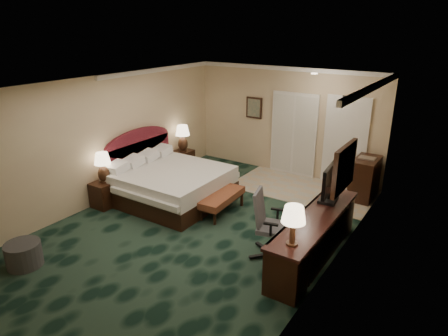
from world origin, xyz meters
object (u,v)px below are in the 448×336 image
Objects in this scene: tv at (330,183)px; desk at (314,238)px; minibar at (365,178)px; bed at (171,185)px; nightstand_far at (183,160)px; nightstand_near at (105,194)px; ottoman at (24,254)px; bed_bench at (222,203)px; desk_chair at (274,225)px; lamp_far at (183,138)px; lamp_near at (103,168)px.

desk is at bearing -91.56° from tv.
bed is at bearing -145.10° from minibar.
nightstand_far is (-0.97, 1.63, -0.08)m from bed.
tv reaches higher than nightstand_near.
ottoman is at bearing -143.11° from tv.
desk_chair reaches higher than bed_bench.
nightstand_far is at bearing 133.10° from desk_chair.
lamp_far is 0.75× the size of minibar.
desk_chair is (3.22, 2.44, 0.38)m from ottoman.
bed reaches higher than nightstand_near.
nightstand_near is at bearing -142.30° from minibar.
bed is 3.52m from tv.
tv is (3.43, 0.18, 0.75)m from bed.
minibar is (4.47, 3.46, 0.19)m from nightstand_near.
lamp_near is (0.00, -2.61, 0.59)m from nightstand_far.
bed is at bearing -179.61° from bed_bench.
minibar is (0.06, 2.26, -0.65)m from tv.
desk is at bearing -18.26° from bed_bench.
bed_bench is (2.27, 1.06, -0.66)m from lamp_near.
desk is (3.80, 2.74, 0.19)m from ottoman.
bed is 4.12× the size of nightstand_far.
lamp_near reaches higher than nightstand_near.
tv reaches higher than nightstand_far.
minibar is at bearing 89.69° from desk.
ottoman is (-1.61, -3.33, -0.01)m from bed_bench.
nightstand_near is 2.52m from bed_bench.
lamp_far is (-0.94, 1.61, 0.53)m from bed.
desk_chair is at bearing -152.64° from desk.
bed_bench is at bearing -34.30° from nightstand_far.
lamp_near is at bearing -173.90° from desk.
lamp_near is 0.70× the size of minibar.
lamp_far reaches higher than minibar.
desk is 2.31× the size of desk_chair.
lamp_near is 0.56× the size of desk_chair.
desk_chair is at bearing -124.05° from tv.
nightstand_near is at bearing -133.78° from bed.
desk_chair is (3.87, 0.17, -0.28)m from lamp_near.
nightstand_far is 0.63× the size of tv.
ottoman is 0.61× the size of minibar.
nightstand_near is 4.49m from desk.
lamp_far reaches higher than bed.
desk_chair is at bearing 3.09° from nightstand_near.
minibar reaches higher than ottoman.
nightstand_far is (-0.00, 2.64, -0.00)m from nightstand_near.
tv is (2.14, 0.10, 0.90)m from bed_bench.
minibar is at bearing 37.41° from lamp_near.
nightstand_far reaches higher than ottoman.
lamp_far is 0.59× the size of desk_chair.
tv reaches higher than bed.
tv is 2.35m from minibar.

